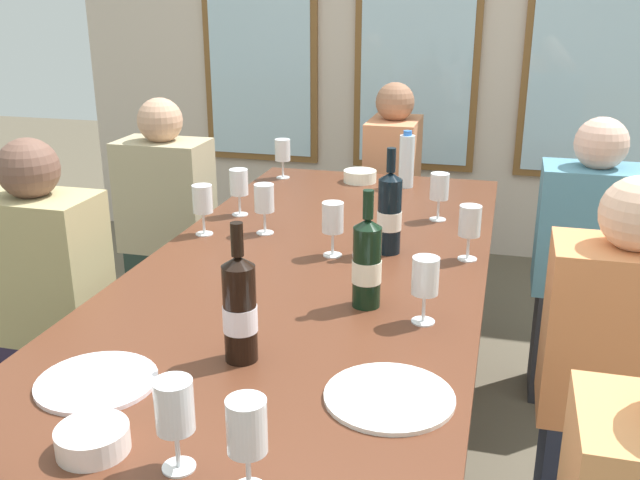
% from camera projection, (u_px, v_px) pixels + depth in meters
% --- Properties ---
extents(back_wall_with_windows, '(4.24, 0.10, 2.90)m').
position_uv_depth(back_wall_with_windows, '(420.00, 5.00, 4.06)').
color(back_wall_with_windows, beige).
rests_on(back_wall_with_windows, ground).
extents(dining_table, '(1.04, 2.59, 0.74)m').
position_uv_depth(dining_table, '(302.00, 299.00, 2.10)').
color(dining_table, '#582E1D').
rests_on(dining_table, ground).
extents(white_plate_0, '(0.27, 0.27, 0.01)m').
position_uv_depth(white_plate_0, '(389.00, 397.00, 1.47)').
color(white_plate_0, white).
rests_on(white_plate_0, dining_table).
extents(white_plate_1, '(0.26, 0.26, 0.01)m').
position_uv_depth(white_plate_1, '(97.00, 382.00, 1.53)').
color(white_plate_1, white).
rests_on(white_plate_1, dining_table).
extents(wine_bottle_1, '(0.08, 0.08, 0.34)m').
position_uv_depth(wine_bottle_1, '(389.00, 213.00, 2.25)').
color(wine_bottle_1, black).
rests_on(wine_bottle_1, dining_table).
extents(wine_bottle_2, '(0.08, 0.08, 0.33)m').
position_uv_depth(wine_bottle_2, '(238.00, 308.00, 1.59)').
color(wine_bottle_2, black).
rests_on(wine_bottle_2, dining_table).
extents(wine_bottle_3, '(0.08, 0.08, 0.32)m').
position_uv_depth(wine_bottle_3, '(367.00, 263.00, 1.87)').
color(wine_bottle_3, black).
rests_on(wine_bottle_3, dining_table).
extents(tasting_bowl_0, '(0.13, 0.13, 0.05)m').
position_uv_depth(tasting_bowl_0, '(93.00, 439.00, 1.30)').
color(tasting_bowl_0, white).
rests_on(tasting_bowl_0, dining_table).
extents(tasting_bowl_1, '(0.14, 0.14, 0.05)m').
position_uv_depth(tasting_bowl_1, '(360.00, 176.00, 3.12)').
color(tasting_bowl_1, white).
rests_on(tasting_bowl_1, dining_table).
extents(water_bottle, '(0.06, 0.06, 0.24)m').
position_uv_depth(water_bottle, '(407.00, 161.00, 3.02)').
color(water_bottle, white).
rests_on(water_bottle, dining_table).
extents(wine_glass_0, '(0.07, 0.07, 0.17)m').
position_uv_depth(wine_glass_0, '(439.00, 189.00, 2.57)').
color(wine_glass_0, white).
rests_on(wine_glass_0, dining_table).
extents(wine_glass_1, '(0.07, 0.07, 0.17)m').
position_uv_depth(wine_glass_1, '(283.00, 151.00, 3.15)').
color(wine_glass_1, white).
rests_on(wine_glass_1, dining_table).
extents(wine_glass_2, '(0.07, 0.07, 0.17)m').
position_uv_depth(wine_glass_2, '(175.00, 410.00, 1.22)').
color(wine_glass_2, white).
rests_on(wine_glass_2, dining_table).
extents(wine_glass_3, '(0.07, 0.07, 0.17)m').
position_uv_depth(wine_glass_3, '(239.00, 185.00, 2.63)').
color(wine_glass_3, white).
rests_on(wine_glass_3, dining_table).
extents(wine_glass_5, '(0.07, 0.07, 0.17)m').
position_uv_depth(wine_glass_5, '(333.00, 220.00, 2.23)').
color(wine_glass_5, white).
rests_on(wine_glass_5, dining_table).
extents(wine_glass_6, '(0.07, 0.07, 0.17)m').
position_uv_depth(wine_glass_6, '(264.00, 201.00, 2.43)').
color(wine_glass_6, white).
rests_on(wine_glass_6, dining_table).
extents(wine_glass_7, '(0.07, 0.07, 0.17)m').
position_uv_depth(wine_glass_7, '(247.00, 431.00, 1.17)').
color(wine_glass_7, white).
rests_on(wine_glass_7, dining_table).
extents(wine_glass_8, '(0.07, 0.07, 0.17)m').
position_uv_depth(wine_glass_8, '(470.00, 224.00, 2.19)').
color(wine_glass_8, white).
rests_on(wine_glass_8, dining_table).
extents(wine_glass_9, '(0.07, 0.07, 0.17)m').
position_uv_depth(wine_glass_9, '(203.00, 200.00, 2.42)').
color(wine_glass_9, white).
rests_on(wine_glass_9, dining_table).
extents(wine_glass_10, '(0.07, 0.07, 0.17)m').
position_uv_depth(wine_glass_10, '(425.00, 278.00, 1.77)').
color(wine_glass_10, white).
rests_on(wine_glass_10, dining_table).
extents(seated_person_0, '(0.38, 0.24, 1.11)m').
position_uv_depth(seated_person_0, '(168.00, 231.00, 3.16)').
color(seated_person_0, '#23342D').
rests_on(seated_person_0, ground).
extents(seated_person_1, '(0.38, 0.24, 1.11)m').
position_uv_depth(seated_person_1, '(585.00, 271.00, 2.71)').
color(seated_person_1, '#27272C').
rests_on(seated_person_1, ground).
extents(seated_person_2, '(0.38, 0.24, 1.11)m').
position_uv_depth(seated_person_2, '(49.00, 313.00, 2.36)').
color(seated_person_2, '#2D243E').
rests_on(seated_person_2, ground).
extents(seated_person_3, '(0.38, 0.24, 1.11)m').
position_uv_depth(seated_person_3, '(612.00, 389.00, 1.91)').
color(seated_person_3, '#242A3E').
rests_on(seated_person_3, ground).
extents(seated_person_6, '(0.24, 0.38, 1.11)m').
position_uv_depth(seated_person_6, '(392.00, 199.00, 3.65)').
color(seated_person_6, '#382238').
rests_on(seated_person_6, ground).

